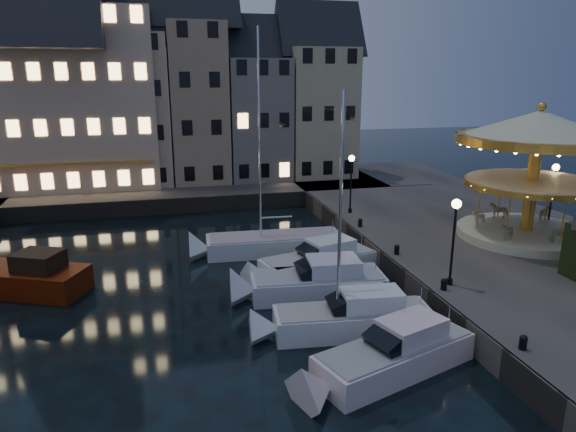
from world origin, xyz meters
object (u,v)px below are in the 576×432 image
object	(u,v)px
red_fishing_boat	(18,279)
motorboat_f	(265,245)
streetlamp_d	(553,186)
carousel	(536,150)
streetlamp_b	(454,230)
motorboat_b	(387,359)
streetlamp_c	(351,176)
motorboat_c	(343,319)
motorboat_d	(309,284)
bollard_a	(523,342)
motorboat_e	(312,264)
bollard_d	(360,222)
bollard_c	(397,249)
bollard_b	(444,284)

from	to	relation	value
red_fishing_boat	motorboat_f	bearing A→B (deg)	11.59
streetlamp_d	carousel	bearing A→B (deg)	-151.88
streetlamp_b	motorboat_b	distance (m)	7.60
streetlamp_c	motorboat_c	bearing A→B (deg)	-111.37
motorboat_c	motorboat_d	distance (m)	4.23
motorboat_d	streetlamp_d	bearing A→B (deg)	12.54
bollard_a	motorboat_c	size ratio (longest dim) A/B	0.05
streetlamp_c	bollard_a	size ratio (longest dim) A/B	7.32
streetlamp_b	motorboat_e	xyz separation A→B (m)	(-5.11, 5.75, -3.38)
bollard_d	motorboat_c	world-z (taller)	motorboat_c
motorboat_b	motorboat_f	size ratio (longest dim) A/B	0.59
streetlamp_c	motorboat_d	xyz separation A→B (m)	(-6.01, -10.35, -3.38)
bollard_a	bollard_d	size ratio (longest dim) A/B	1.00
bollard_d	motorboat_e	xyz separation A→B (m)	(-4.51, -4.25, -0.96)
streetlamp_b	bollard_c	distance (m)	5.14
bollard_a	bollard_c	bearing A→B (deg)	90.00
streetlamp_c	motorboat_b	distance (m)	18.96
streetlamp_c	motorboat_c	xyz separation A→B (m)	(-5.70, -14.56, -3.34)
streetlamp_b	carousel	size ratio (longest dim) A/B	0.45
streetlamp_c	motorboat_b	xyz separation A→B (m)	(-5.18, -17.93, -3.38)
streetlamp_d	motorboat_d	bearing A→B (deg)	-167.46
streetlamp_d	bollard_c	size ratio (longest dim) A/B	7.32
streetlamp_b	motorboat_c	bearing A→B (deg)	-169.42
bollard_b	motorboat_b	world-z (taller)	motorboat_b
bollard_d	carousel	bearing A→B (deg)	-26.75
carousel	streetlamp_c	bearing A→B (deg)	136.28
bollard_b	streetlamp_c	bearing A→B (deg)	87.55
motorboat_c	streetlamp_b	bearing A→B (deg)	10.58
bollard_a	bollard_c	size ratio (longest dim) A/B	1.00
motorboat_c	motorboat_f	distance (m)	11.20
motorboat_d	motorboat_e	xyz separation A→B (m)	(0.90, 2.60, -0.00)
bollard_c	bollard_d	bearing A→B (deg)	90.00
streetlamp_b	motorboat_e	bearing A→B (deg)	131.63
bollard_b	carousel	distance (m)	11.92
motorboat_b	motorboat_d	xyz separation A→B (m)	(-0.84, 7.58, 0.00)
motorboat_f	red_fishing_boat	xyz separation A→B (m)	(-13.64, -2.80, 0.17)
bollard_c	bollard_b	bearing A→B (deg)	-90.00
red_fishing_boat	motorboat_c	bearing A→B (deg)	-29.26
bollard_a	motorboat_c	bearing A→B (deg)	135.94
motorboat_c	carousel	world-z (taller)	motorboat_c
bollard_d	red_fishing_boat	distance (m)	20.18
bollard_b	motorboat_f	bearing A→B (deg)	120.95
motorboat_c	motorboat_f	bearing A→B (deg)	96.34
bollard_b	motorboat_e	bearing A→B (deg)	125.82
motorboat_f	motorboat_e	bearing A→B (deg)	-67.08
streetlamp_b	bollard_a	xyz separation A→B (m)	(-0.60, -6.00, -2.41)
bollard_a	streetlamp_c	bearing A→B (deg)	88.24
motorboat_f	streetlamp_d	bearing A→B (deg)	-9.55
streetlamp_c	motorboat_b	bearing A→B (deg)	-106.10
streetlamp_c	motorboat_f	xyz separation A→B (m)	(-6.94, -3.43, -3.49)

